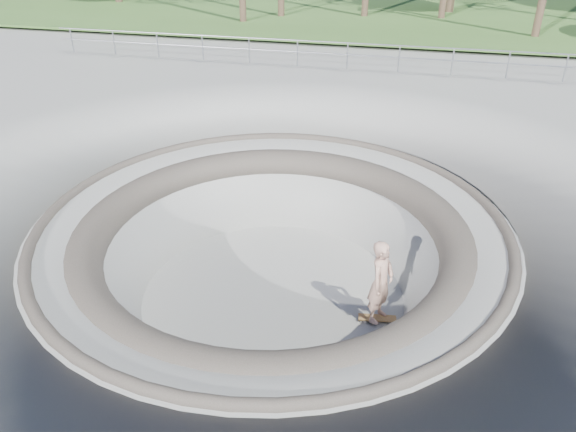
# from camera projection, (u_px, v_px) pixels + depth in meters

# --- Properties ---
(ground) EXTENTS (180.00, 180.00, 0.00)m
(ground) POSITION_uv_depth(u_px,v_px,m) (272.00, 223.00, 12.18)
(ground) COLOR gray
(ground) RESTS_ON ground
(skate_bowl) EXTENTS (14.00, 14.00, 4.10)m
(skate_bowl) POSITION_uv_depth(u_px,v_px,m) (273.00, 290.00, 13.09)
(skate_bowl) COLOR gray
(skate_bowl) RESTS_ON ground
(distant_hills) EXTENTS (103.20, 45.00, 28.60)m
(distant_hills) POSITION_uv_depth(u_px,v_px,m) (430.00, 28.00, 63.22)
(distant_hills) COLOR brown
(distant_hills) RESTS_ON ground
(safety_railing) EXTENTS (25.00, 0.06, 1.03)m
(safety_railing) POSITION_uv_depth(u_px,v_px,m) (347.00, 55.00, 21.96)
(safety_railing) COLOR gray
(safety_railing) RESTS_ON ground
(skateboard) EXTENTS (0.85, 0.33, 0.09)m
(skateboard) POSITION_uv_depth(u_px,v_px,m) (377.00, 318.00, 12.24)
(skateboard) COLOR olive
(skateboard) RESTS_ON ground
(skater) EXTENTS (0.69, 0.82, 1.93)m
(skater) POSITION_uv_depth(u_px,v_px,m) (381.00, 282.00, 11.75)
(skater) COLOR tan
(skater) RESTS_ON skateboard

